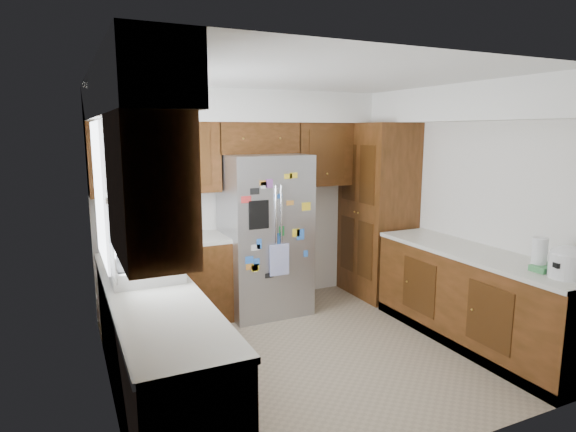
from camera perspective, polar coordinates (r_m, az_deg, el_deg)
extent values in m
plane|color=tan|center=(4.72, 3.16, -15.79)|extent=(3.60, 3.60, 0.00)
cube|color=white|center=(5.76, -4.31, 1.99)|extent=(3.60, 0.04, 2.50)
cube|color=white|center=(3.82, -21.18, -2.81)|extent=(0.04, 3.20, 2.50)
cube|color=white|center=(5.41, 20.33, 0.86)|extent=(0.04, 3.20, 2.50)
cube|color=white|center=(3.05, 17.90, -5.75)|extent=(3.60, 0.04, 2.50)
cube|color=white|center=(4.27, 3.50, 16.15)|extent=(3.60, 3.20, 0.02)
cube|color=white|center=(5.53, -3.74, 12.83)|extent=(3.60, 0.38, 0.35)
cube|color=white|center=(3.76, -19.28, 13.62)|extent=(0.38, 3.20, 0.35)
cube|color=white|center=(5.22, 19.56, 12.46)|extent=(0.38, 3.20, 0.35)
cube|color=#3B230B|center=(5.24, -15.45, 6.63)|extent=(1.33, 0.34, 0.75)
cube|color=#3B230B|center=(6.06, 6.37, 7.35)|extent=(1.33, 0.34, 0.75)
cube|color=#3B230B|center=(2.62, -16.27, 3.52)|extent=(0.34, 0.85, 0.75)
cube|color=white|center=(3.86, -21.44, 2.59)|extent=(0.02, 0.90, 1.05)
cube|color=white|center=(3.86, -20.88, 2.63)|extent=(0.01, 1.02, 1.15)
cube|color=blue|center=(5.08, -13.88, 4.91)|extent=(0.16, 0.02, 0.22)
cube|color=#C4BC96|center=(5.01, -17.93, 6.94)|extent=(0.16, 0.02, 0.20)
cube|color=#3B230B|center=(3.82, -15.38, -15.31)|extent=(0.60, 2.60, 0.88)
cube|color=#3B230B|center=(5.42, -11.29, -7.50)|extent=(0.75, 0.60, 0.88)
cube|color=silver|center=(3.65, -15.72, -8.76)|extent=(0.63, 2.60, 0.04)
cube|color=silver|center=(5.30, -11.46, -2.74)|extent=(0.75, 0.60, 0.04)
cube|color=black|center=(4.01, -15.11, -20.36)|extent=(0.60, 2.60, 0.10)
cube|color=white|center=(3.14, -6.61, -20.51)|extent=(0.01, 0.58, 0.80)
cube|color=#3B230B|center=(5.07, 21.21, -9.24)|extent=(0.60, 2.25, 0.88)
cube|color=silver|center=(4.94, 21.55, -4.19)|extent=(0.63, 2.25, 0.04)
cube|color=black|center=(5.20, 20.93, -13.31)|extent=(0.60, 2.25, 0.10)
cube|color=#3B230B|center=(6.10, 10.54, 0.64)|extent=(0.60, 0.90, 2.15)
cube|color=#97979C|center=(5.46, -2.78, -2.18)|extent=(0.90, 0.75, 1.80)
cylinder|color=silver|center=(5.06, -1.41, -1.40)|extent=(0.02, 0.02, 0.90)
cylinder|color=silver|center=(5.09, -0.80, -1.34)|extent=(0.02, 0.02, 0.90)
cube|color=black|center=(4.97, -3.47, 0.14)|extent=(0.22, 0.01, 0.30)
cube|color=white|center=(5.14, -1.02, -5.22)|extent=(0.22, 0.01, 0.34)
cube|color=black|center=(5.12, -1.46, -4.04)|extent=(0.06, 0.00, 0.10)
cube|color=green|center=(5.11, -0.75, -1.79)|extent=(0.06, 0.00, 0.11)
cube|color=#8C4C99|center=(4.97, -2.24, 3.86)|extent=(0.08, 0.00, 0.09)
cube|color=yellow|center=(5.08, -3.90, -6.24)|extent=(0.06, 0.00, 0.07)
cube|color=blue|center=(5.30, 2.13, -4.47)|extent=(0.05, 0.00, 0.07)
cube|color=blue|center=(5.20, -0.80, -6.16)|extent=(0.07, 0.00, 0.11)
cube|color=white|center=(5.03, -3.85, -3.75)|extent=(0.10, 0.00, 0.06)
cube|color=yellow|center=(5.05, 0.03, 4.73)|extent=(0.09, 0.00, 0.05)
cube|color=yellow|center=(5.19, 2.18, 1.13)|extent=(0.10, 0.00, 0.09)
cube|color=yellow|center=(5.08, 0.68, 4.84)|extent=(0.09, 0.00, 0.06)
cube|color=white|center=(4.95, -2.89, 3.65)|extent=(0.07, 0.00, 0.07)
cube|color=red|center=(4.90, -4.98, 1.95)|extent=(0.11, 0.00, 0.07)
cube|color=blue|center=(5.03, -3.43, -3.33)|extent=(0.05, 0.00, 0.11)
cube|color=orange|center=(5.10, 0.24, 1.56)|extent=(0.09, 0.00, 0.05)
cube|color=orange|center=(4.94, -3.00, 3.93)|extent=(0.07, 0.00, 0.06)
cube|color=blue|center=(5.11, -1.26, -2.71)|extent=(0.05, 0.00, 0.12)
cube|color=orange|center=(5.05, -4.60, -6.02)|extent=(0.07, 0.00, 0.07)
cube|color=black|center=(4.92, -3.96, 2.94)|extent=(0.10, 0.00, 0.07)
cube|color=blue|center=(5.07, -3.73, -5.47)|extent=(0.07, 0.00, 0.08)
cube|color=blue|center=(5.03, -4.60, -5.23)|extent=(0.09, 0.00, 0.08)
cube|color=blue|center=(5.03, -1.11, 2.36)|extent=(0.09, 0.00, 0.05)
cube|color=blue|center=(5.22, 1.49, -2.20)|extent=(0.09, 0.00, 0.12)
cube|color=yellow|center=(5.19, 0.97, -2.00)|extent=(0.09, 0.00, 0.09)
cube|color=yellow|center=(5.08, -3.90, -6.11)|extent=(0.09, 0.00, 0.07)
cube|color=black|center=(5.17, -2.22, -7.06)|extent=(0.10, 0.00, 0.05)
cube|color=#3B230B|center=(5.54, -3.77, 9.21)|extent=(0.96, 0.34, 0.35)
sphere|color=#2C63B1|center=(5.42, -6.61, 12.38)|extent=(0.26, 0.26, 0.26)
cylinder|color=black|center=(5.57, -2.56, 11.77)|extent=(0.25, 0.25, 0.15)
ellipsoid|color=#333338|center=(5.57, -2.56, 12.52)|extent=(0.24, 0.24, 0.11)
cube|color=white|center=(4.01, -16.75, -5.94)|extent=(0.52, 0.70, 0.12)
cube|color=black|center=(3.99, -16.80, -5.04)|extent=(0.44, 0.60, 0.02)
cylinder|color=silver|center=(3.95, -19.74, -3.95)|extent=(0.02, 0.02, 0.30)
cylinder|color=silver|center=(3.93, -18.98, -2.04)|extent=(0.16, 0.02, 0.02)
cube|color=yellow|center=(3.81, -13.23, -7.22)|extent=(0.10, 0.18, 0.04)
cube|color=black|center=(4.56, -16.71, -4.15)|extent=(0.18, 0.14, 0.10)
cylinder|color=black|center=(4.52, -16.83, -1.81)|extent=(0.16, 0.16, 0.28)
cylinder|color=#97979C|center=(4.71, -19.18, -3.21)|extent=(0.14, 0.14, 0.20)
sphere|color=white|center=(4.90, -17.14, -2.58)|extent=(0.20, 0.20, 0.20)
cube|color=#3F72B2|center=(5.01, -19.70, -2.58)|extent=(0.14, 0.10, 0.18)
cube|color=#BFB28C|center=(5.06, -17.22, -2.55)|extent=(0.10, 0.08, 0.14)
cylinder|color=white|center=(4.30, -17.05, -4.94)|extent=(0.08, 0.08, 0.11)
cylinder|color=white|center=(4.37, 30.31, -5.11)|extent=(0.29, 0.29, 0.19)
ellipsoid|color=white|center=(4.35, 30.43, -3.87)|extent=(0.28, 0.28, 0.13)
cube|color=black|center=(4.25, 29.30, -5.12)|extent=(0.04, 0.06, 0.04)
cylinder|color=white|center=(4.49, 27.65, -3.98)|extent=(0.12, 0.12, 0.27)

